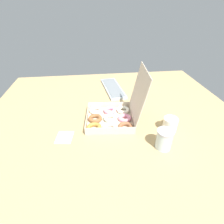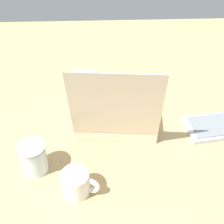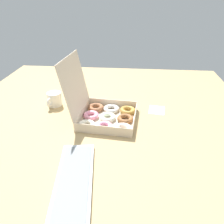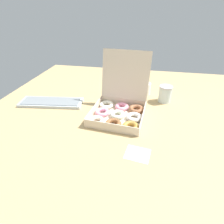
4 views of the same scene
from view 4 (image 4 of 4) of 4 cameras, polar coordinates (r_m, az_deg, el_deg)
name	(u,v)px [view 4 (image 4 of 4)]	position (r cm, az deg, el deg)	size (l,w,h in cm)	color
ground_plane	(123,116)	(109.71, 3.70, -1.30)	(180.00, 180.00, 2.00)	tan
donut_box	(119,110)	(106.52, 2.30, 0.77)	(34.78, 40.22, 35.42)	beige
keyboard	(51,102)	(127.84, -19.19, 3.05)	(43.89, 19.26, 2.20)	#B2BDC4
coffee_mug	(144,88)	(135.47, 10.45, 7.59)	(12.22, 8.76, 8.69)	white
glass_jar	(165,94)	(127.10, 16.93, 5.69)	(9.04, 9.04, 11.46)	silver
paper_napkin	(138,154)	(83.42, 8.35, -13.35)	(11.02, 9.37, 0.15)	white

